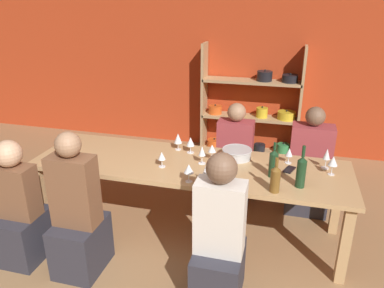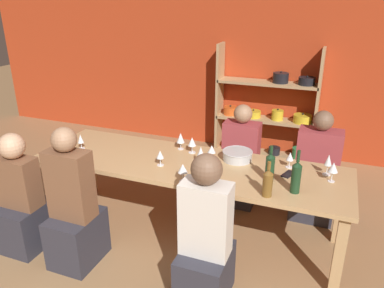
{
  "view_description": "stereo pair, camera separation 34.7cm",
  "coord_description": "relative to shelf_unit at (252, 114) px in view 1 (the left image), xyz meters",
  "views": [
    {
      "loc": [
        0.89,
        -1.54,
        2.19
      ],
      "look_at": [
        0.05,
        1.58,
        0.89
      ],
      "focal_mm": 35.0,
      "sensor_mm": 36.0,
      "label": 1
    },
    {
      "loc": [
        1.22,
        -1.43,
        2.19
      ],
      "look_at": [
        0.05,
        1.58,
        0.89
      ],
      "focal_mm": 35.0,
      "sensor_mm": 36.0,
      "label": 2
    }
  ],
  "objects": [
    {
      "name": "wine_bottle_dark",
      "position": [
        0.46,
        -2.49,
        0.26
      ],
      "size": [
        0.08,
        0.08,
        0.29
      ],
      "color": "brown",
      "rests_on": "dining_table"
    },
    {
      "name": "wine_glass_white_c",
      "position": [
        -0.39,
        -1.92,
        0.26
      ],
      "size": [
        0.08,
        0.08,
        0.16
      ],
      "color": "white",
      "rests_on": "dining_table"
    },
    {
      "name": "wine_bottle_amber",
      "position": [
        0.42,
        -2.23,
        0.27
      ],
      "size": [
        0.08,
        0.08,
        0.31
      ],
      "color": "#19381E",
      "rests_on": "dining_table"
    },
    {
      "name": "wine_glass_empty_a",
      "position": [
        0.87,
        -1.94,
        0.28
      ],
      "size": [
        0.07,
        0.07,
        0.19
      ],
      "color": "white",
      "rests_on": "dining_table"
    },
    {
      "name": "wine_glass_empty_f",
      "position": [
        -0.55,
        -2.29,
        0.25
      ],
      "size": [
        0.07,
        0.07,
        0.14
      ],
      "color": "white",
      "rests_on": "dining_table"
    },
    {
      "name": "person_far_b",
      "position": [
        0.77,
        -1.35,
        -0.19
      ],
      "size": [
        0.43,
        0.54,
        1.14
      ],
      "rotation": [
        0.0,
        0.0,
        3.14
      ],
      "color": "#2D2D38",
      "rests_on": "ground_plane"
    },
    {
      "name": "wine_glass_white_d",
      "position": [
        0.91,
        -2.06,
        0.27
      ],
      "size": [
        0.08,
        0.08,
        0.17
      ],
      "color": "white",
      "rests_on": "dining_table"
    },
    {
      "name": "dining_table",
      "position": [
        -0.33,
        -2.15,
        0.07
      ],
      "size": [
        2.9,
        0.87,
        0.74
      ],
      "color": "tan",
      "rests_on": "ground_plane"
    },
    {
      "name": "wine_bottle_green",
      "position": [
        0.65,
        -2.36,
        0.28
      ],
      "size": [
        0.08,
        0.08,
        0.36
      ],
      "color": "#19381E",
      "rests_on": "dining_table"
    },
    {
      "name": "mixing_bowl",
      "position": [
        0.07,
        -1.92,
        0.19
      ],
      "size": [
        0.28,
        0.28,
        0.09
      ],
      "color": "#B7BABC",
      "rests_on": "dining_table"
    },
    {
      "name": "shelf_unit",
      "position": [
        0.0,
        0.0,
        0.0
      ],
      "size": [
        1.39,
        0.3,
        1.57
      ],
      "color": "tan",
      "rests_on": "ground_plane"
    },
    {
      "name": "wine_glass_empty_e",
      "position": [
        -0.24,
        -2.51,
        0.26
      ],
      "size": [
        0.08,
        0.08,
        0.16
      ],
      "color": "white",
      "rests_on": "dining_table"
    },
    {
      "name": "wall_back_red",
      "position": [
        -0.39,
        0.2,
        0.75
      ],
      "size": [
        8.8,
        0.06,
        2.7
      ],
      "color": "#B23819",
      "rests_on": "ground_plane"
    },
    {
      "name": "cell_phone",
      "position": [
        0.56,
        -2.06,
        0.15
      ],
      "size": [
        0.11,
        0.16,
        0.01
      ],
      "color": "black",
      "rests_on": "dining_table"
    },
    {
      "name": "wine_glass_white_b",
      "position": [
        -1.46,
        -2.22,
        0.25
      ],
      "size": [
        0.06,
        0.06,
        0.15
      ],
      "color": "white",
      "rests_on": "dining_table"
    },
    {
      "name": "wine_glass_empty_b",
      "position": [
        -0.1,
        -2.51,
        0.25
      ],
      "size": [
        0.07,
        0.07,
        0.16
      ],
      "color": "white",
      "rests_on": "dining_table"
    },
    {
      "name": "person_near_a",
      "position": [
        0.1,
        -2.91,
        -0.14
      ],
      "size": [
        0.36,
        0.45,
        1.2
      ],
      "color": "#2D2D38",
      "rests_on": "ground_plane"
    },
    {
      "name": "wine_glass_red_a",
      "position": [
        0.55,
        -1.91,
        0.25
      ],
      "size": [
        0.07,
        0.07,
        0.15
      ],
      "color": "white",
      "rests_on": "dining_table"
    },
    {
      "name": "wine_glass_white_a",
      "position": [
        -0.15,
        -2.04,
        0.26
      ],
      "size": [
        0.07,
        0.07,
        0.16
      ],
      "color": "white",
      "rests_on": "dining_table"
    },
    {
      "name": "wine_glass_empty_d",
      "position": [
        -0.53,
        -1.87,
        0.26
      ],
      "size": [
        0.08,
        0.08,
        0.17
      ],
      "color": "white",
      "rests_on": "dining_table"
    },
    {
      "name": "person_far_a",
      "position": [
        -0.03,
        -1.36,
        -0.19
      ],
      "size": [
        0.39,
        0.48,
        1.12
      ],
      "rotation": [
        0.0,
        0.0,
        3.14
      ],
      "color": "#2D2D38",
      "rests_on": "ground_plane"
    },
    {
      "name": "person_near_c",
      "position": [
        -1.63,
        -2.9,
        -0.17
      ],
      "size": [
        0.35,
        0.44,
        1.11
      ],
      "color": "#2D2D38",
      "rests_on": "ground_plane"
    },
    {
      "name": "wine_glass_empty_c",
      "position": [
        -0.22,
        -2.13,
        0.26
      ],
      "size": [
        0.07,
        0.07,
        0.17
      ],
      "color": "white",
      "rests_on": "dining_table"
    },
    {
      "name": "person_near_b",
      "position": [
        -1.07,
        -2.9,
        -0.13
      ],
      "size": [
        0.36,
        0.45,
        1.24
      ],
      "color": "#2D2D38",
      "rests_on": "ground_plane"
    }
  ]
}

